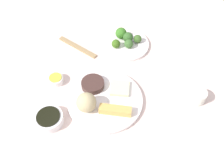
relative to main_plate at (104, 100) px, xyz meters
name	(u,v)px	position (x,y,z in m)	size (l,w,h in m)	color
tabletop	(109,97)	(0.03, 0.00, -0.02)	(2.20, 2.20, 0.02)	beige
main_plate	(104,100)	(0.00, 0.00, 0.00)	(0.28, 0.28, 0.02)	white
rice_scoop	(86,102)	(-0.07, 0.03, 0.04)	(0.07, 0.07, 0.07)	tan
spring_roll	(115,110)	(-0.03, -0.07, 0.02)	(0.12, 0.03, 0.03)	#D6A853
crab_rangoon_wonton	(120,88)	(0.07, -0.03, 0.01)	(0.07, 0.07, 0.01)	beige
stir_fry_heap	(93,84)	(0.03, 0.07, 0.02)	(0.09, 0.09, 0.02)	#402924
broccoli_plate	(125,44)	(0.31, 0.06, 0.00)	(0.21, 0.21, 0.01)	white
broccoli_floret_0	(129,44)	(0.30, 0.04, 0.03)	(0.04, 0.04, 0.04)	#3A642C
broccoli_floret_1	(121,33)	(0.34, 0.09, 0.03)	(0.05, 0.05, 0.05)	#387423
broccoli_floret_2	(138,39)	(0.34, 0.01, 0.02)	(0.04, 0.04, 0.04)	#3B5F27
broccoli_floret_3	(116,44)	(0.27, 0.09, 0.02)	(0.04, 0.04, 0.04)	#3C651B
broccoli_floret_4	(128,37)	(0.33, 0.06, 0.03)	(0.05, 0.05, 0.05)	#345F28
soy_sauce_bowl	(49,119)	(-0.17, 0.13, 0.01)	(0.10, 0.10, 0.03)	white
soy_sauce_bowl_liquid	(48,116)	(-0.17, 0.13, 0.03)	(0.08, 0.08, 0.00)	black
sauce_ramekin_hot_mustard	(56,80)	(-0.01, 0.21, 0.01)	(0.06, 0.06, 0.03)	white
sauce_ramekin_hot_mustard_liquid	(55,77)	(-0.01, 0.21, 0.02)	(0.05, 0.05, 0.00)	yellow
teacup	(198,96)	(0.16, -0.31, 0.02)	(0.06, 0.06, 0.05)	silver
chopsticks_pair	(77,47)	(0.20, 0.24, 0.00)	(0.21, 0.02, 0.01)	#9E8156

